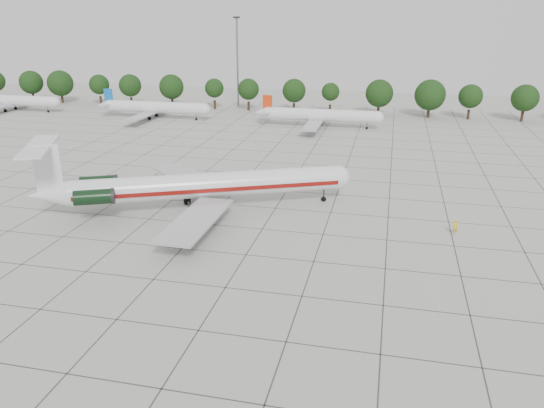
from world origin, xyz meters
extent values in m
plane|color=#AFAFA7|center=(0.00, 0.00, 0.00)|extent=(260.00, 260.00, 0.00)
cube|color=#383838|center=(0.00, 15.00, 0.01)|extent=(170.00, 170.00, 0.02)
cylinder|color=silver|center=(-9.02, 5.51, 3.70)|extent=(36.12, 18.86, 3.49)
sphere|color=silver|center=(8.32, 13.35, 3.70)|extent=(3.49, 3.49, 3.49)
cone|color=silver|center=(-28.77, -3.42, 3.70)|extent=(6.25, 5.36, 3.49)
cube|color=maroon|center=(-9.75, 7.12, 3.44)|extent=(33.75, 15.30, 0.58)
cube|color=maroon|center=(-8.29, 3.90, 3.44)|extent=(33.75, 15.30, 0.58)
cube|color=#B7BABC|center=(-15.35, 13.09, 2.27)|extent=(15.20, 14.03, 0.32)
cube|color=#B7BABC|center=(-7.51, -4.25, 2.27)|extent=(5.05, 15.92, 0.32)
cube|color=black|center=(-23.97, 1.36, 4.02)|extent=(2.69, 2.21, 0.26)
cylinder|color=black|center=(-24.28, 2.04, 4.02)|extent=(5.45, 3.92, 2.01)
cube|color=black|center=(-22.01, -2.97, 4.02)|extent=(2.69, 2.21, 0.26)
cylinder|color=black|center=(-21.71, -3.65, 4.02)|extent=(5.45, 3.92, 2.01)
cube|color=silver|center=(-28.29, -3.20, 7.40)|extent=(3.21, 1.66, 6.34)
cube|color=silver|center=(-28.96, -3.51, 10.36)|extent=(8.12, 12.87, 0.23)
cylinder|color=black|center=(6.40, 12.48, 1.00)|extent=(0.28, 0.28, 2.01)
cylinder|color=black|center=(6.40, 12.48, 0.37)|extent=(0.80, 0.57, 0.74)
cylinder|color=black|center=(-13.04, 6.71, 1.37)|extent=(0.34, 0.34, 1.90)
cylinder|color=black|center=(-13.04, 6.71, 0.53)|extent=(1.22, 1.01, 1.06)
cylinder|color=black|center=(-10.78, 1.70, 1.37)|extent=(0.34, 0.34, 1.90)
cylinder|color=black|center=(-10.78, 1.70, 0.53)|extent=(1.22, 1.01, 1.06)
imported|color=yellow|center=(24.35, 3.88, 0.99)|extent=(0.86, 0.76, 1.98)
cylinder|color=silver|center=(-90.27, 69.21, 3.00)|extent=(27.20, 3.00, 3.00)
cube|color=#B7BABC|center=(-91.27, 69.21, 1.80)|extent=(3.50, 27.20, 0.25)
cylinder|color=black|center=(-91.27, 71.41, 0.40)|extent=(0.80, 0.45, 0.80)
cylinder|color=black|center=(-91.27, 67.01, 0.40)|extent=(0.80, 0.45, 0.80)
cylinder|color=silver|center=(-45.61, 67.73, 3.00)|extent=(27.20, 3.00, 3.00)
cube|color=#B7BABC|center=(-46.61, 67.73, 1.80)|extent=(3.50, 27.20, 0.25)
cube|color=#0D5AB1|center=(-59.05, 67.73, 5.60)|extent=(2.40, 0.25, 3.60)
cylinder|color=black|center=(-46.61, 69.93, 0.40)|extent=(0.80, 0.45, 0.80)
cylinder|color=black|center=(-46.61, 65.53, 0.40)|extent=(0.80, 0.45, 0.80)
cylinder|color=silver|center=(-1.44, 66.08, 3.00)|extent=(27.20, 3.00, 3.00)
cube|color=#B7BABC|center=(-2.44, 66.08, 1.80)|extent=(3.50, 27.20, 0.25)
cube|color=red|center=(-14.88, 66.08, 5.60)|extent=(2.40, 0.25, 3.60)
cylinder|color=black|center=(-2.44, 68.28, 0.40)|extent=(0.80, 0.45, 0.80)
cylinder|color=black|center=(-2.44, 63.88, 0.40)|extent=(0.80, 0.45, 0.80)
cylinder|color=#332114|center=(-95.02, 85.00, 1.25)|extent=(0.70, 0.70, 2.50)
sphere|color=black|center=(-95.02, 85.00, 6.00)|extent=(7.14, 7.14, 7.14)
cylinder|color=#332114|center=(-84.83, 85.00, 1.25)|extent=(0.70, 0.70, 2.50)
sphere|color=black|center=(-84.83, 85.00, 6.00)|extent=(7.79, 7.79, 7.79)
cylinder|color=#332114|center=(-71.64, 85.00, 1.25)|extent=(0.70, 0.70, 2.50)
sphere|color=black|center=(-71.64, 85.00, 6.00)|extent=(5.94, 5.94, 5.94)
cylinder|color=#332114|center=(-61.45, 85.00, 1.25)|extent=(0.70, 0.70, 2.50)
sphere|color=black|center=(-61.45, 85.00, 6.00)|extent=(6.57, 6.57, 6.57)
cylinder|color=#332114|center=(-48.26, 85.00, 1.25)|extent=(0.70, 0.70, 2.50)
sphere|color=black|center=(-48.26, 85.00, 6.00)|extent=(7.15, 7.15, 7.15)
cylinder|color=#332114|center=(-35.07, 85.00, 1.25)|extent=(0.70, 0.70, 2.50)
sphere|color=black|center=(-35.07, 85.00, 6.00)|extent=(5.43, 5.43, 5.43)
cylinder|color=#332114|center=(-24.88, 85.00, 1.25)|extent=(0.70, 0.70, 2.50)
sphere|color=black|center=(-24.88, 85.00, 6.00)|extent=(5.99, 5.99, 5.99)
cylinder|color=#332114|center=(-11.69, 85.00, 1.25)|extent=(0.70, 0.70, 2.50)
sphere|color=black|center=(-11.69, 85.00, 6.00)|extent=(6.50, 6.50, 6.50)
cylinder|color=#332114|center=(-1.50, 85.00, 1.25)|extent=(0.70, 0.70, 2.50)
sphere|color=black|center=(-1.50, 85.00, 6.00)|extent=(4.93, 4.93, 4.93)
cylinder|color=#332114|center=(11.69, 85.00, 1.25)|extent=(0.70, 0.70, 2.50)
sphere|color=black|center=(11.69, 85.00, 6.00)|extent=(7.40, 7.40, 7.40)
cylinder|color=#332114|center=(24.88, 85.00, 1.25)|extent=(0.70, 0.70, 2.50)
sphere|color=black|center=(24.88, 85.00, 6.00)|extent=(8.08, 8.08, 8.08)
cylinder|color=#332114|center=(35.07, 85.00, 1.25)|extent=(0.70, 0.70, 2.50)
sphere|color=black|center=(35.07, 85.00, 6.00)|extent=(6.17, 6.17, 6.17)
cylinder|color=#332114|center=(48.26, 85.00, 1.25)|extent=(0.70, 0.70, 2.50)
sphere|color=black|center=(48.26, 85.00, 6.00)|extent=(6.82, 6.82, 6.82)
cylinder|color=slate|center=(-30.00, 92.00, 12.50)|extent=(0.56, 0.56, 25.00)
cube|color=black|center=(-30.00, 92.00, 25.20)|extent=(1.60, 1.60, 0.50)
camera|label=1|loc=(15.41, -62.11, 26.83)|focal=35.00mm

